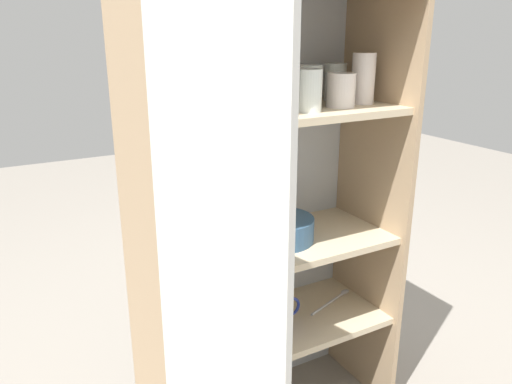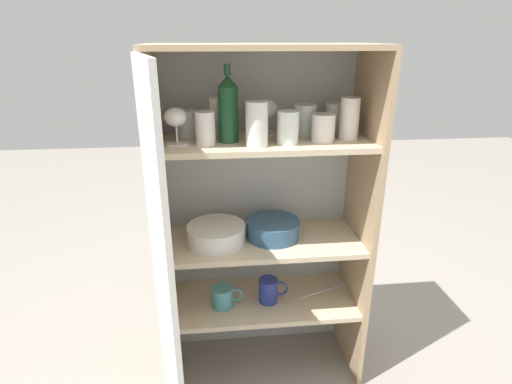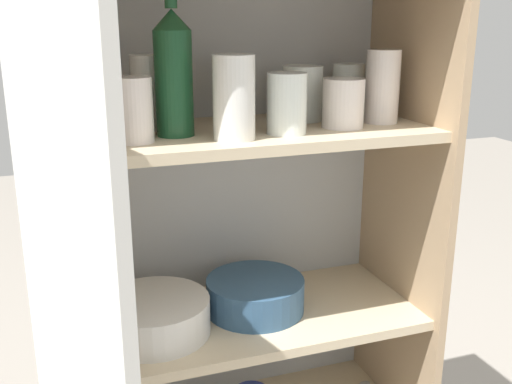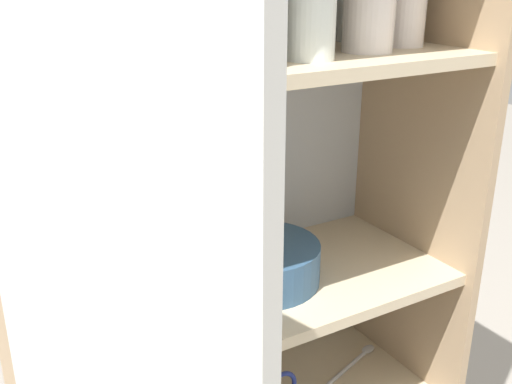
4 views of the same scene
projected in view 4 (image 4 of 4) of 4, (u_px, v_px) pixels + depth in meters
The scene contains 18 objects.
cupboard_back_panel at pixel (202, 233), 1.14m from camera, with size 0.77×0.02×1.30m, color #B2B7BC.
cupboard_side_left at pixel (10, 333), 0.83m from camera, with size 0.02×0.35×1.30m, color tan.
cupboard_side_right at pixel (409, 223), 1.19m from camera, with size 0.02×0.35×1.30m, color tan.
shelf_board_middle at pixel (245, 294), 1.03m from camera, with size 0.73×0.32×0.02m, color beige.
shelf_board_upper at pixel (243, 64), 0.89m from camera, with size 0.73×0.32×0.02m, color beige.
tumbler_glass_0 at pixel (369, 21), 0.92m from camera, with size 0.08×0.08×0.09m.
tumbler_glass_1 at pixel (310, 20), 0.84m from camera, with size 0.07×0.07×0.11m.
tumbler_glass_2 at pixel (356, 9), 1.05m from camera, with size 0.07×0.07×0.11m.
tumbler_glass_3 at pixel (124, 10), 0.83m from camera, with size 0.06×0.06×0.14m.
tumbler_glass_4 at pixel (252, 11), 0.77m from camera, with size 0.07×0.07×0.14m.
tumbler_glass_5 at pixel (40, 30), 0.79m from camera, with size 0.08×0.08×0.09m.
tumbler_glass_6 at pixel (310, 12), 0.98m from camera, with size 0.08×0.08×0.11m.
tumbler_glass_7 at pixel (120, 29), 0.73m from camera, with size 0.07×0.07×0.11m.
tumbler_glass_8 at pixel (406, 1), 0.98m from camera, with size 0.07×0.07×0.14m.
wine_glass_1 at pixel (34, 7), 0.68m from camera, with size 0.08×0.08×0.12m.
plate_stack_white at pixel (147, 302), 0.91m from camera, with size 0.22×0.22×0.07m.
mixing_bowl_large at pixel (261, 261), 1.04m from camera, with size 0.21×0.21×0.07m.
serving_spoon at pixel (351, 365), 1.26m from camera, with size 0.21×0.08×0.01m.
Camera 4 is at (-0.44, -0.63, 1.13)m, focal length 42.00 mm.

